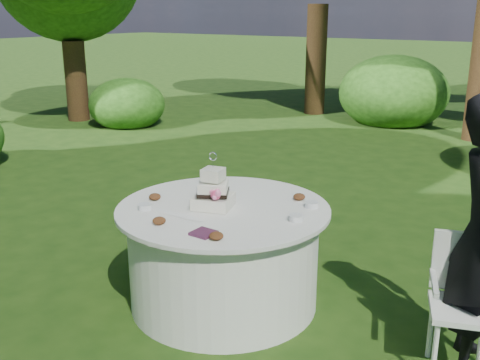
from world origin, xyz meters
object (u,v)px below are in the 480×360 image
object	(u,v)px
napkins	(204,233)
table	(224,255)
chair	(463,294)
cake	(213,193)

from	to	relation	value
napkins	table	size ratio (longest dim) A/B	0.09
table	chair	bearing A→B (deg)	5.39
table	cake	size ratio (longest dim) A/B	3.79
napkins	chair	world-z (taller)	chair
table	cake	xyz separation A→B (m)	(-0.05, -0.06, 0.50)
table	chair	distance (m)	1.69
table	cake	bearing A→B (deg)	-129.16
cake	chair	bearing A→B (deg)	7.07
napkins	table	world-z (taller)	napkins
cake	chair	world-z (taller)	cake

